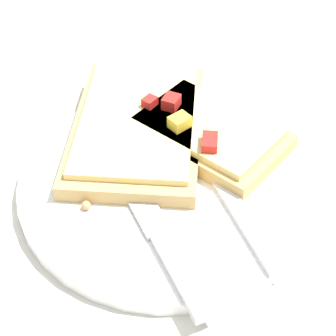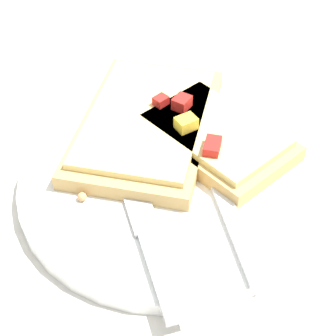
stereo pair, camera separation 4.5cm
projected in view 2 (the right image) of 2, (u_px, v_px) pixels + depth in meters
ground_plane at (168, 187)px, 0.46m from camera, size 4.00×4.00×0.00m
plate at (168, 182)px, 0.46m from camera, size 0.24×0.24×0.01m
fork at (210, 167)px, 0.46m from camera, size 0.20×0.09×0.01m
knife at (146, 226)px, 0.42m from camera, size 0.19×0.08×0.01m
pizza_slice_main at (147, 123)px, 0.49m from camera, size 0.20×0.20×0.03m
pizza_slice_corner at (215, 137)px, 0.48m from camera, size 0.14×0.10×0.03m
crumb_scatter at (132, 182)px, 0.44m from camera, size 0.03×0.11×0.01m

